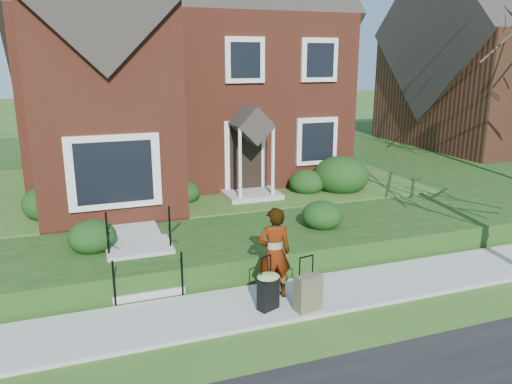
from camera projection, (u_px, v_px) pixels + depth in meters
name	position (u px, v px, depth m)	size (l,w,h in m)	color
ground	(285.00, 302.00, 9.80)	(120.00, 120.00, 0.00)	#2D5119
sidewalk	(285.00, 300.00, 9.79)	(60.00, 1.60, 0.08)	#9E9B93
terrace	(271.00, 166.00, 20.94)	(44.00, 20.00, 0.60)	#1A3C10
walkway	(126.00, 213.00, 13.36)	(1.20, 6.00, 0.06)	#9E9B93
main_house	(172.00, 40.00, 17.11)	(10.40, 10.20, 9.40)	maroon
neighbour_house	(506.00, 46.00, 23.70)	(9.40, 8.00, 9.20)	brown
front_steps	(142.00, 262.00, 10.53)	(1.40, 2.02, 1.50)	#9E9B93
foundation_shrubs	(249.00, 187.00, 14.26)	(10.10, 4.39, 1.22)	black
woman	(274.00, 253.00, 9.63)	(0.67, 0.44, 1.83)	#999999
suitcase_black	(268.00, 289.00, 9.27)	(0.54, 0.49, 1.05)	black
suitcase_olive	(308.00, 292.00, 9.24)	(0.52, 0.34, 1.05)	brown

